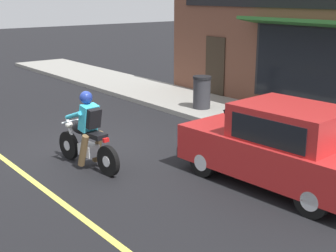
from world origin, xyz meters
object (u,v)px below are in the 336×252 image
at_px(motorcycle_with_rider, 87,136).
at_px(traffic_cone, 292,124).
at_px(trash_bin, 202,92).
at_px(car_hatchback, 281,147).

bearing_deg(motorcycle_with_rider, traffic_cone, -17.73).
bearing_deg(traffic_cone, trash_bin, 86.10).
bearing_deg(traffic_cone, motorcycle_with_rider, 162.27).
height_order(motorcycle_with_rider, car_hatchback, motorcycle_with_rider).
distance_m(motorcycle_with_rider, traffic_cone, 4.99).
xyz_separation_m(motorcycle_with_rider, trash_bin, (4.98, 1.98, -0.04)).
distance_m(motorcycle_with_rider, trash_bin, 5.36).
height_order(traffic_cone, trash_bin, trash_bin).
xyz_separation_m(car_hatchback, trash_bin, (2.64, 5.06, -0.13)).
distance_m(traffic_cone, trash_bin, 3.51).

